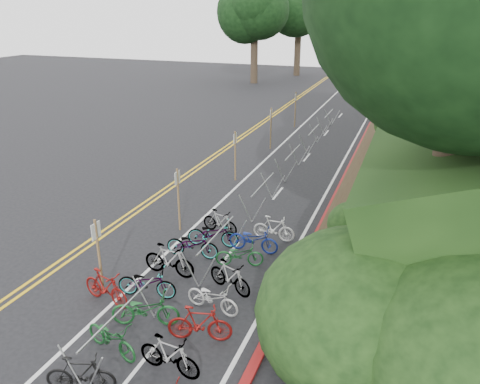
# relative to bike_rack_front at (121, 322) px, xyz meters

# --- Properties ---
(ground) EXTENTS (120.00, 120.00, 0.00)m
(ground) POSITION_rel_bike_rack_front_xyz_m (-2.49, 1.71, -0.91)
(ground) COLOR black
(ground) RESTS_ON ground
(road_markings) EXTENTS (7.47, 80.00, 0.01)m
(road_markings) POSITION_rel_bike_rack_front_xyz_m (-1.86, 11.81, -0.91)
(road_markings) COLOR gold
(road_markings) RESTS_ON ground
(red_curb) EXTENTS (0.25, 28.00, 0.10)m
(red_curb) POSITION_rel_bike_rack_front_xyz_m (3.21, 13.71, -0.86)
(red_curb) COLOR maroon
(red_curb) RESTS_ON ground
(bike_rack_front) EXTENTS (1.18, 3.16, 1.25)m
(bike_rack_front) POSITION_rel_bike_rack_front_xyz_m (0.00, 0.00, 0.00)
(bike_rack_front) COLOR #9FA1A3
(bike_rack_front) RESTS_ON ground
(bike_racks_rest) EXTENTS (1.14, 23.00, 1.17)m
(bike_racks_rest) POSITION_rel_bike_rack_front_xyz_m (0.51, 14.71, -0.06)
(bike_racks_rest) COLOR #9FA1A3
(bike_racks_rest) RESTS_ON ground
(signpost_near) EXTENTS (0.08, 0.40, 2.42)m
(signpost_near) POSITION_rel_bike_rack_front_xyz_m (-2.10, 2.07, 0.47)
(signpost_near) COLOR brown
(signpost_near) RESTS_ON ground
(signposts_rest) EXTENTS (0.08, 18.40, 2.50)m
(signposts_rest) POSITION_rel_bike_rack_front_xyz_m (-1.89, 15.71, 0.52)
(signposts_rest) COLOR brown
(signposts_rest) RESTS_ON ground
(bike_front) EXTENTS (0.87, 1.82, 1.05)m
(bike_front) POSITION_rel_bike_rack_front_xyz_m (-1.66, 1.65, -0.39)
(bike_front) COLOR maroon
(bike_front) RESTS_ON ground
(bike_valet) EXTENTS (3.32, 10.20, 1.07)m
(bike_valet) POSITION_rel_bike_rack_front_xyz_m (0.47, 3.02, -0.44)
(bike_valet) COLOR black
(bike_valet) RESTS_ON ground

